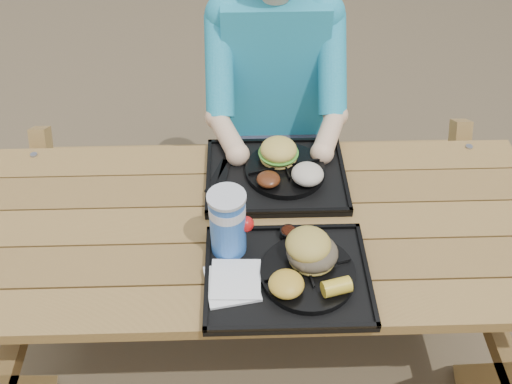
{
  "coord_description": "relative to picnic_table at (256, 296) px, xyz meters",
  "views": [
    {
      "loc": [
        -0.03,
        -1.17,
        2.02
      ],
      "look_at": [
        0.0,
        0.0,
        0.88
      ],
      "focal_mm": 40.0,
      "sensor_mm": 36.0,
      "label": 1
    }
  ],
  "objects": [
    {
      "name": "ground",
      "position": [
        0.0,
        0.0,
        -0.38
      ],
      "size": [
        60.0,
        60.0,
        0.0
      ],
      "primitive_type": "plane",
      "color": "#999999",
      "rests_on": "ground"
    },
    {
      "name": "picnic_table",
      "position": [
        0.0,
        0.0,
        0.0
      ],
      "size": [
        1.8,
        1.49,
        0.75
      ],
      "primitive_type": null,
      "color": "#999999",
      "rests_on": "ground"
    },
    {
      "name": "tray_near",
      "position": [
        0.08,
        -0.21,
        0.39
      ],
      "size": [
        0.45,
        0.35,
        0.02
      ],
      "primitive_type": "cube",
      "color": "black",
      "rests_on": "picnic_table"
    },
    {
      "name": "tray_far",
      "position": [
        0.07,
        0.19,
        0.39
      ],
      "size": [
        0.45,
        0.35,
        0.02
      ],
      "primitive_type": "cube",
      "color": "black",
      "rests_on": "picnic_table"
    },
    {
      "name": "plate_near",
      "position": [
        0.13,
        -0.22,
        0.41
      ],
      "size": [
        0.26,
        0.26,
        0.02
      ],
      "primitive_type": "cylinder",
      "color": "black",
      "rests_on": "tray_near"
    },
    {
      "name": "plate_far",
      "position": [
        0.1,
        0.2,
        0.41
      ],
      "size": [
        0.26,
        0.26,
        0.02
      ],
      "primitive_type": "cylinder",
      "color": "black",
      "rests_on": "tray_far"
    },
    {
      "name": "napkin_stack",
      "position": [
        -0.07,
        -0.24,
        0.4
      ],
      "size": [
        0.16,
        0.16,
        0.02
      ],
      "primitive_type": "cube",
      "rotation": [
        0.0,
        0.0,
        0.17
      ],
      "color": "white",
      "rests_on": "tray_near"
    },
    {
      "name": "soda_cup",
      "position": [
        -0.08,
        -0.11,
        0.5
      ],
      "size": [
        0.1,
        0.1,
        0.2
      ],
      "primitive_type": "cylinder",
      "color": "blue",
      "rests_on": "tray_near"
    },
    {
      "name": "condiment_bbq",
      "position": [
        0.09,
        -0.08,
        0.41
      ],
      "size": [
        0.05,
        0.05,
        0.03
      ],
      "primitive_type": "cylinder",
      "color": "black",
      "rests_on": "tray_near"
    },
    {
      "name": "condiment_mustard",
      "position": [
        0.14,
        -0.08,
        0.41
      ],
      "size": [
        0.05,
        0.05,
        0.03
      ],
      "primitive_type": "cylinder",
      "color": "yellow",
      "rests_on": "tray_near"
    },
    {
      "name": "sandwich",
      "position": [
        0.15,
        -0.18,
        0.48
      ],
      "size": [
        0.13,
        0.13,
        0.14
      ],
      "primitive_type": null,
      "color": "gold",
      "rests_on": "plate_near"
    },
    {
      "name": "mac_cheese",
      "position": [
        0.07,
        -0.28,
        0.44
      ],
      "size": [
        0.09,
        0.09,
        0.05
      ],
      "primitive_type": "ellipsoid",
      "color": "gold",
      "rests_on": "plate_near"
    },
    {
      "name": "corn_cob",
      "position": [
        0.2,
        -0.29,
        0.44
      ],
      "size": [
        0.09,
        0.09,
        0.04
      ],
      "primitive_type": null,
      "rotation": [
        0.0,
        0.0,
        0.25
      ],
      "color": "yellow",
      "rests_on": "plate_near"
    },
    {
      "name": "cutlery_far",
      "position": [
        -0.1,
        0.2,
        0.4
      ],
      "size": [
        0.05,
        0.16,
        0.01
      ],
      "primitive_type": "cube",
      "rotation": [
        0.0,
        0.0,
        -0.16
      ],
      "color": "black",
      "rests_on": "tray_far"
    },
    {
      "name": "burger",
      "position": [
        0.08,
        0.25,
        0.47
      ],
      "size": [
        0.12,
        0.12,
        0.11
      ],
      "primitive_type": null,
      "color": "gold",
      "rests_on": "plate_far"
    },
    {
      "name": "baked_beans",
      "position": [
        0.04,
        0.13,
        0.43
      ],
      "size": [
        0.08,
        0.08,
        0.03
      ],
      "primitive_type": "ellipsoid",
      "color": "#552611",
      "rests_on": "plate_far"
    },
    {
      "name": "potato_salad",
      "position": [
        0.16,
        0.14,
        0.44
      ],
      "size": [
        0.1,
        0.1,
        0.06
      ],
      "primitive_type": "ellipsoid",
      "color": "beige",
      "rests_on": "plate_far"
    },
    {
      "name": "diner",
      "position": [
        0.09,
        0.69,
        0.27
      ],
      "size": [
        0.48,
        0.84,
        1.28
      ],
      "primitive_type": null,
      "color": "#19B0A1",
      "rests_on": "ground"
    }
  ]
}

